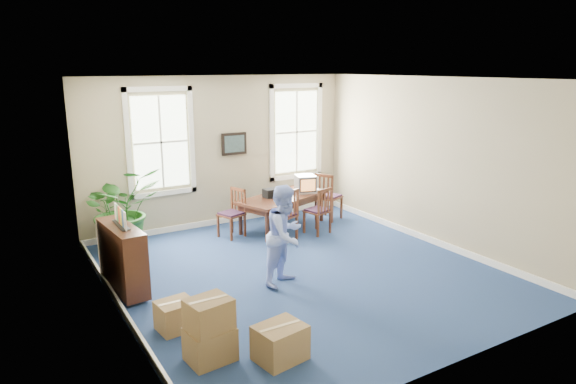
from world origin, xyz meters
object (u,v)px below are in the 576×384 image
chair_near_left (282,214)px  cardboard_boxes (222,320)px  crt_tv (305,184)px  credenza (123,260)px  man (286,235)px  potted_plant (122,209)px  conference_table (283,212)px

chair_near_left → cardboard_boxes: 4.19m
crt_tv → chair_near_left: 1.32m
credenza → cardboard_boxes: 2.45m
man → credenza: bearing=129.1°
man → cardboard_boxes: bearing=-168.3°
potted_plant → cardboard_boxes: bearing=-88.3°
credenza → potted_plant: (0.47, 1.90, 0.29)m
cardboard_boxes → conference_table: bearing=51.2°
chair_near_left → potted_plant: size_ratio=0.67×
crt_tv → man: bearing=-111.2°
man → credenza: size_ratio=1.25×
cardboard_boxes → crt_tv: bearing=46.5°
chair_near_left → cardboard_boxes: bearing=29.8°
conference_table → cardboard_boxes: cardboard_boxes is taller
man → chair_near_left: bearing=34.0°
chair_near_left → credenza: 3.41m
crt_tv → potted_plant: (-3.86, 0.34, -0.09)m
chair_near_left → man: size_ratio=0.65×
crt_tv → man: 3.28m
man → potted_plant: size_ratio=1.02×
chair_near_left → potted_plant: potted_plant is taller
crt_tv → potted_plant: potted_plant is taller
credenza → man: bearing=-28.8°
potted_plant → conference_table: bearing=-6.7°
crt_tv → credenza: 4.62m
crt_tv → man: size_ratio=0.28×
conference_table → man: 2.94m
man → credenza: man is taller
credenza → crt_tv: bearing=14.8°
potted_plant → crt_tv: bearing=-5.0°
man → potted_plant: man is taller
credenza → cardboard_boxes: bearing=-80.9°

